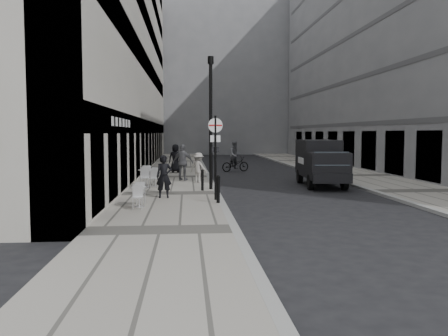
# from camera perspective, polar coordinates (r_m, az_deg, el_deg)

# --- Properties ---
(ground) EXTENTS (120.00, 120.00, 0.00)m
(ground) POSITION_cam_1_polar(r_m,az_deg,el_deg) (10.18, 2.94, -10.96)
(ground) COLOR black
(ground) RESTS_ON ground
(sidewalk) EXTENTS (4.00, 60.00, 0.12)m
(sidewalk) POSITION_cam_1_polar(r_m,az_deg,el_deg) (27.87, -5.95, -1.14)
(sidewalk) COLOR gray
(sidewalk) RESTS_ON ground
(far_sidewalk) EXTENTS (4.00, 60.00, 0.12)m
(far_sidewalk) POSITION_cam_1_polar(r_m,az_deg,el_deg) (29.69, 15.78, -0.95)
(far_sidewalk) COLOR gray
(far_sidewalk) RESTS_ON ground
(building_left) EXTENTS (4.00, 45.00, 18.00)m
(building_left) POSITION_cam_1_polar(r_m,az_deg,el_deg) (35.14, -12.54, 14.53)
(building_left) COLOR #B5AFA5
(building_left) RESTS_ON ground
(building_right) EXTENTS (6.00, 45.00, 20.00)m
(building_right) POSITION_cam_1_polar(r_m,az_deg,el_deg) (38.20, 19.89, 15.07)
(building_right) COLOR gray
(building_right) RESTS_ON ground
(building_far) EXTENTS (24.00, 16.00, 22.00)m
(building_far) POSITION_cam_1_polar(r_m,az_deg,el_deg) (66.32, -2.09, 11.47)
(building_far) COLOR gray
(building_far) RESTS_ON ground
(walking_man) EXTENTS (0.65, 0.47, 1.68)m
(walking_man) POSITION_cam_1_polar(r_m,az_deg,el_deg) (18.72, -7.23, -1.02)
(walking_man) COLOR black
(walking_man) RESTS_ON sidewalk
(sign_post) EXTENTS (0.55, 0.13, 3.20)m
(sign_post) POSITION_cam_1_polar(r_m,az_deg,el_deg) (17.95, -1.04, 2.67)
(sign_post) COLOR black
(sign_post) RESTS_ON sidewalk
(lamppost) EXTENTS (0.27, 0.27, 5.94)m
(lamppost) POSITION_cam_1_polar(r_m,az_deg,el_deg) (21.39, -1.61, 6.28)
(lamppost) COLOR black
(lamppost) RESTS_ON sidewalk
(bollard_near) EXTENTS (0.13, 0.13, 0.94)m
(bollard_near) POSITION_cam_1_polar(r_m,az_deg,el_deg) (17.27, -0.71, -2.67)
(bollard_near) COLOR black
(bollard_near) RESTS_ON sidewalk
(bollard_far) EXTENTS (0.12, 0.12, 0.88)m
(bollard_far) POSITION_cam_1_polar(r_m,az_deg,el_deg) (20.99, -2.61, -1.53)
(bollard_far) COLOR black
(bollard_far) RESTS_ON sidewalk
(panel_van) EXTENTS (2.16, 5.02, 2.31)m
(panel_van) POSITION_cam_1_polar(r_m,az_deg,el_deg) (24.26, 11.52, 0.93)
(panel_van) COLOR black
(panel_van) RESTS_ON ground
(cyclist) EXTENTS (2.09, 1.30, 2.12)m
(cyclist) POSITION_cam_1_polar(r_m,az_deg,el_deg) (32.54, 1.37, 1.01)
(cyclist) COLOR black
(cyclist) RESTS_ON ground
(pedestrian_a) EXTENTS (1.23, 0.83, 1.93)m
(pedestrian_a) POSITION_cam_1_polar(r_m,az_deg,el_deg) (25.41, -4.96, 0.67)
(pedestrian_a) COLOR #5C5C61
(pedestrian_a) RESTS_ON sidewalk
(pedestrian_b) EXTENTS (1.14, 1.04, 1.54)m
(pedestrian_b) POSITION_cam_1_polar(r_m,az_deg,el_deg) (24.24, -3.09, 0.04)
(pedestrian_b) COLOR #A49D97
(pedestrian_b) RESTS_ON sidewalk
(pedestrian_c) EXTENTS (0.98, 0.72, 1.84)m
(pedestrian_c) POSITION_cam_1_polar(r_m,az_deg,el_deg) (30.62, -5.84, 1.18)
(pedestrian_c) COLOR black
(pedestrian_c) RESTS_ON sidewalk
(cafe_table_near) EXTENTS (0.63, 1.43, 0.82)m
(cafe_table_near) POSITION_cam_1_polar(r_m,az_deg,el_deg) (16.55, -10.19, -3.23)
(cafe_table_near) COLOR silver
(cafe_table_near) RESTS_ON sidewalk
(cafe_table_mid) EXTENTS (0.67, 1.52, 0.87)m
(cafe_table_mid) POSITION_cam_1_polar(r_m,az_deg,el_deg) (22.78, -8.30, -1.11)
(cafe_table_mid) COLOR #BCBCBF
(cafe_table_mid) RESTS_ON sidewalk
(cafe_table_far) EXTENTS (0.75, 1.70, 0.97)m
(cafe_table_far) POSITION_cam_1_polar(r_m,az_deg,el_deg) (22.66, -9.38, -1.02)
(cafe_table_far) COLOR silver
(cafe_table_far) RESTS_ON sidewalk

